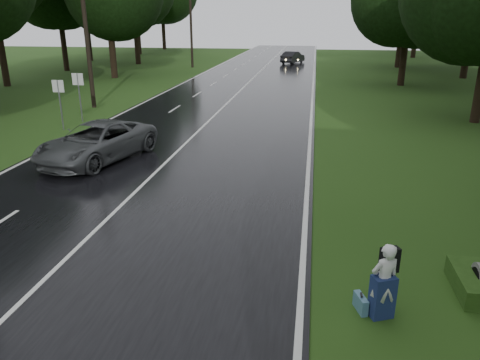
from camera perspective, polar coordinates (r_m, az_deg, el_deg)
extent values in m
plane|color=#264715|center=(11.78, -22.47, -10.88)|extent=(160.00, 160.00, 0.00)
cube|color=black|center=(29.64, -2.51, 8.63)|extent=(12.00, 140.00, 0.04)
cube|color=silver|center=(29.64, -2.51, 8.67)|extent=(0.12, 140.00, 0.01)
imported|color=#434647|center=(19.84, -17.40, 4.55)|extent=(3.99, 6.08, 1.56)
imported|color=black|center=(60.95, 6.59, 14.93)|extent=(2.99, 4.77, 1.48)
imported|color=silver|center=(9.60, 17.50, -11.91)|extent=(0.69, 0.59, 1.62)
cube|color=navy|center=(9.79, 17.28, -13.68)|extent=(0.54, 0.46, 0.91)
cube|color=black|center=(9.63, 18.10, -9.44)|extent=(0.41, 0.32, 0.52)
cube|color=teal|center=(9.99, 14.77, -14.61)|extent=(0.28, 0.50, 0.34)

